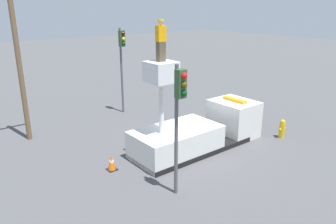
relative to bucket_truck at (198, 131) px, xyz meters
The scene contains 8 objects.
ground_plane 0.99m from the bucket_truck, behind, with size 120.00×120.00×0.00m, color #4C4C4F.
bucket_truck is the anchor object (origin of this frame).
worker 5.21m from the bucket_truck, behind, with size 0.40×0.26×1.75m.
traffic_light_pole 5.30m from the bucket_truck, 142.94° to the right, with size 0.34×0.57×5.03m.
traffic_light_across 7.87m from the bucket_truck, 89.95° to the left, with size 0.34×0.57×5.59m.
fire_hydrant 4.88m from the bucket_truck, 23.44° to the right, with size 0.54×0.30×1.05m.
traffic_cone_rear 4.74m from the bucket_truck, behind, with size 0.42×0.42×0.73m.
utility_pole 9.80m from the bucket_truck, 134.88° to the left, with size 2.20×0.26×8.13m.
Camera 1 is at (-10.33, -11.14, 6.96)m, focal length 35.00 mm.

